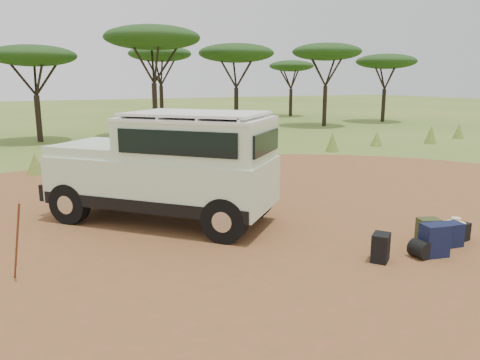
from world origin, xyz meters
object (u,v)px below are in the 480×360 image
hard_case (455,232)px  duffel_navy (450,235)px  backpack_black (381,248)px  backpack_olive (428,232)px  safari_vehicle (169,170)px  walking_staff (17,242)px  backpack_navy (434,240)px

hard_case → duffel_navy: bearing=-159.3°
backpack_black → backpack_olive: (1.36, 0.16, 0.02)m
backpack_olive → hard_case: (0.71, -0.05, -0.09)m
backpack_olive → duffel_navy: (0.36, -0.21, -0.04)m
safari_vehicle → duffel_navy: (4.14, -4.02, -0.95)m
safari_vehicle → hard_case: bearing=7.5°
safari_vehicle → duffel_navy: bearing=4.0°
walking_staff → backpack_navy: walking_staff is taller
backpack_navy → backpack_black: bearing=179.2°
backpack_navy → duffel_navy: bearing=30.4°
duffel_navy → hard_case: 0.39m
walking_staff → backpack_navy: bearing=-43.2°
duffel_navy → backpack_black: bearing=-172.1°
walking_staff → backpack_navy: 7.00m
backpack_black → hard_case: 2.07m
walking_staff → backpack_olive: bearing=-39.1°
hard_case → safari_vehicle: bearing=135.0°
backpack_black → walking_staff: bearing=124.6°
walking_staff → backpack_navy: size_ratio=2.28×
safari_vehicle → hard_case: (4.49, -3.85, -1.00)m
safari_vehicle → walking_staff: size_ratio=3.71×
backpack_olive → duffel_navy: bearing=-11.5°
backpack_olive → walking_staff: bearing=-175.9°
safari_vehicle → duffel_navy: 5.84m
walking_staff → duffel_navy: bearing=-40.0°
hard_case → backpack_black: bearing=178.6°
duffel_navy → hard_case: bearing=34.8°
safari_vehicle → backpack_black: safari_vehicle is taller
backpack_black → backpack_navy: bearing=-49.7°
walking_staff → hard_case: 7.90m
safari_vehicle → walking_staff: safari_vehicle is taller
backpack_black → safari_vehicle: bearing=86.2°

